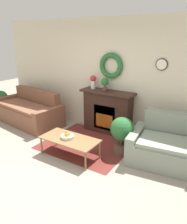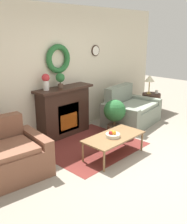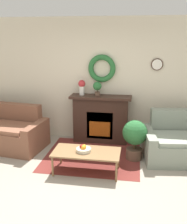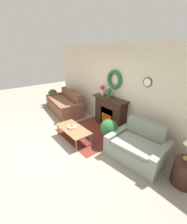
# 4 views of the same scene
# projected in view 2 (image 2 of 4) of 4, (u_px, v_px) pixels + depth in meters

# --- Properties ---
(ground_plane) EXTENTS (16.00, 16.00, 0.00)m
(ground_plane) POSITION_uv_depth(u_px,v_px,m) (149.00, 169.00, 4.32)
(ground_plane) COLOR gray
(floor_rug) EXTENTS (1.86, 1.67, 0.01)m
(floor_rug) POSITION_uv_depth(u_px,v_px,m) (89.00, 145.00, 5.20)
(floor_rug) COLOR maroon
(floor_rug) RESTS_ON ground_plane
(wall_back) EXTENTS (6.80, 0.18, 2.70)m
(wall_back) POSITION_uv_depth(u_px,v_px,m) (56.00, 72.00, 5.47)
(wall_back) COLOR beige
(wall_back) RESTS_ON ground_plane
(fireplace) EXTENTS (1.33, 0.41, 1.06)m
(fireplace) POSITION_uv_depth(u_px,v_px,m) (64.00, 111.00, 5.60)
(fireplace) COLOR #331E16
(fireplace) RESTS_ON ground_plane
(loveseat_right) EXTENTS (1.44, 1.13, 0.89)m
(loveseat_right) POSITION_uv_depth(u_px,v_px,m) (130.00, 111.00, 6.38)
(loveseat_right) COLOR gray
(loveseat_right) RESTS_ON ground_plane
(coffee_table) EXTENTS (1.16, 0.57, 0.39)m
(coffee_table) POSITION_uv_depth(u_px,v_px,m) (114.00, 138.00, 4.67)
(coffee_table) COLOR olive
(coffee_table) RESTS_ON ground_plane
(fruit_bowl) EXTENTS (0.26, 0.26, 0.12)m
(fruit_bowl) POSITION_uv_depth(u_px,v_px,m) (113.00, 135.00, 4.61)
(fruit_bowl) COLOR beige
(fruit_bowl) RESTS_ON coffee_table
(side_table_by_loveseat) EXTENTS (0.50, 0.50, 0.54)m
(side_table_by_loveseat) POSITION_uv_depth(u_px,v_px,m) (151.00, 103.00, 7.20)
(side_table_by_loveseat) COLOR #331E16
(side_table_by_loveseat) RESTS_ON ground_plane
(table_lamp) EXTENTS (0.26, 0.26, 0.51)m
(table_lamp) POSITION_uv_depth(u_px,v_px,m) (150.00, 79.00, 6.99)
(table_lamp) COLOR #B28E42
(table_lamp) RESTS_ON side_table_by_loveseat
(mug) EXTENTS (0.09, 0.09, 0.09)m
(mug) POSITION_uv_depth(u_px,v_px,m) (157.00, 92.00, 7.12)
(mug) COLOR silver
(mug) RESTS_ON side_table_by_loveseat
(vase_on_mantel_left) EXTENTS (0.16, 0.16, 0.33)m
(vase_on_mantel_left) POSITION_uv_depth(u_px,v_px,m) (46.00, 81.00, 5.10)
(vase_on_mantel_left) COLOR silver
(vase_on_mantel_left) RESTS_ON fireplace
(potted_plant_on_mantel) EXTENTS (0.19, 0.19, 0.30)m
(potted_plant_on_mantel) POSITION_uv_depth(u_px,v_px,m) (60.00, 79.00, 5.32)
(potted_plant_on_mantel) COLOR brown
(potted_plant_on_mantel) RESTS_ON fireplace
(potted_plant_floor_by_loveseat) EXTENTS (0.48, 0.48, 0.78)m
(potted_plant_floor_by_loveseat) POSITION_uv_depth(u_px,v_px,m) (115.00, 114.00, 5.63)
(potted_plant_floor_by_loveseat) COLOR brown
(potted_plant_floor_by_loveseat) RESTS_ON ground_plane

